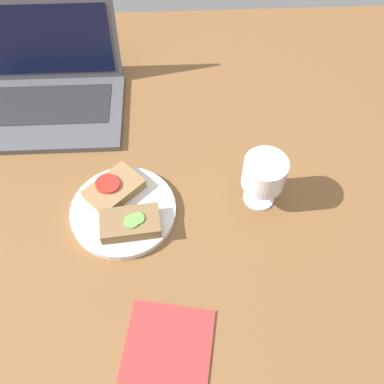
{
  "coord_description": "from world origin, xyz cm",
  "views": [
    {
      "loc": [
        6.57,
        -47.44,
        79.13
      ],
      "look_at": [
        8.72,
        0.56,
        8.0
      ],
      "focal_mm": 40.0,
      "sensor_mm": 36.0,
      "label": 1
    }
  ],
  "objects_px": {
    "plate": "(123,211)",
    "sandwich_with_tomato": "(114,189)",
    "sandwich_with_cucumber": "(130,223)",
    "laptop": "(51,89)",
    "wine_glass": "(264,174)",
    "napkin": "(168,345)"
  },
  "relations": [
    {
      "from": "sandwich_with_tomato",
      "to": "laptop",
      "type": "relative_size",
      "value": 0.39
    },
    {
      "from": "sandwich_with_cucumber",
      "to": "napkin",
      "type": "distance_m",
      "value": 0.24
    },
    {
      "from": "wine_glass",
      "to": "napkin",
      "type": "height_order",
      "value": "wine_glass"
    },
    {
      "from": "sandwich_with_tomato",
      "to": "napkin",
      "type": "bearing_deg",
      "value": -71.0
    },
    {
      "from": "wine_glass",
      "to": "laptop",
      "type": "distance_m",
      "value": 0.57
    },
    {
      "from": "sandwich_with_tomato",
      "to": "napkin",
      "type": "distance_m",
      "value": 0.33
    },
    {
      "from": "sandwich_with_cucumber",
      "to": "wine_glass",
      "type": "relative_size",
      "value": 1.02
    },
    {
      "from": "plate",
      "to": "sandwich_with_tomato",
      "type": "bearing_deg",
      "value": 114.58
    },
    {
      "from": "laptop",
      "to": "napkin",
      "type": "bearing_deg",
      "value": -65.59
    },
    {
      "from": "laptop",
      "to": "napkin",
      "type": "height_order",
      "value": "laptop"
    },
    {
      "from": "sandwich_with_cucumber",
      "to": "laptop",
      "type": "distance_m",
      "value": 0.43
    },
    {
      "from": "sandwich_with_cucumber",
      "to": "wine_glass",
      "type": "height_order",
      "value": "wine_glass"
    },
    {
      "from": "sandwich_with_tomato",
      "to": "plate",
      "type": "bearing_deg",
      "value": -65.42
    },
    {
      "from": "plate",
      "to": "sandwich_with_cucumber",
      "type": "relative_size",
      "value": 1.76
    },
    {
      "from": "wine_glass",
      "to": "laptop",
      "type": "relative_size",
      "value": 0.35
    },
    {
      "from": "laptop",
      "to": "plate",
      "type": "bearing_deg",
      "value": -60.87
    },
    {
      "from": "laptop",
      "to": "sandwich_with_tomato",
      "type": "bearing_deg",
      "value": -60.23
    },
    {
      "from": "wine_glass",
      "to": "napkin",
      "type": "relative_size",
      "value": 0.81
    },
    {
      "from": "sandwich_with_cucumber",
      "to": "laptop",
      "type": "relative_size",
      "value": 0.36
    },
    {
      "from": "sandwich_with_cucumber",
      "to": "sandwich_with_tomato",
      "type": "height_order",
      "value": "same"
    },
    {
      "from": "sandwich_with_tomato",
      "to": "laptop",
      "type": "distance_m",
      "value": 0.34
    },
    {
      "from": "plate",
      "to": "napkin",
      "type": "distance_m",
      "value": 0.29
    }
  ]
}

